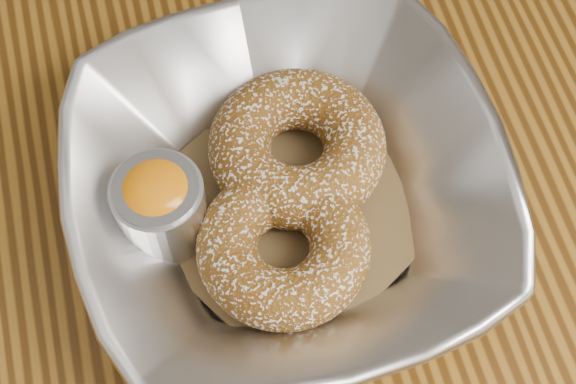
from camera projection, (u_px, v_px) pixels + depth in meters
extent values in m
cube|color=brown|center=(110.00, 315.00, 0.51)|extent=(1.20, 0.80, 0.04)
cube|color=#442B0E|center=(567.00, 55.00, 1.05)|extent=(0.06, 0.06, 0.71)
imported|color=silver|center=(288.00, 192.00, 0.49)|extent=(0.24, 0.24, 0.06)
cube|color=brown|center=(288.00, 209.00, 0.50)|extent=(0.20, 0.20, 0.00)
torus|color=brown|center=(297.00, 147.00, 0.50)|extent=(0.11, 0.11, 0.04)
torus|color=brown|center=(284.00, 247.00, 0.47)|extent=(0.12, 0.12, 0.03)
cylinder|color=silver|center=(161.00, 209.00, 0.48)|extent=(0.05, 0.05, 0.05)
cylinder|color=gray|center=(160.00, 206.00, 0.48)|extent=(0.05, 0.05, 0.04)
ellipsoid|color=orange|center=(157.00, 194.00, 0.46)|extent=(0.04, 0.04, 0.03)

